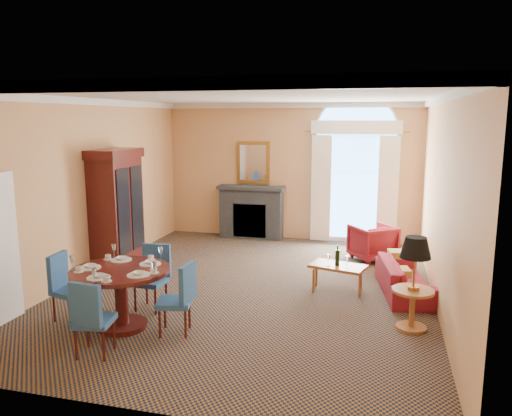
% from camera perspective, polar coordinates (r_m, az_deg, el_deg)
% --- Properties ---
extents(ground, '(7.50, 7.50, 0.00)m').
position_cam_1_polar(ground, '(8.59, -0.84, -9.14)').
color(ground, '#101934').
rests_on(ground, ground).
extents(room_envelope, '(6.04, 7.52, 3.45)m').
position_cam_1_polar(room_envelope, '(8.76, 0.11, 8.00)').
color(room_envelope, tan).
rests_on(room_envelope, ground).
extents(armoire, '(0.66, 1.17, 2.29)m').
position_cam_1_polar(armoire, '(9.77, -15.67, -0.45)').
color(armoire, '#3A100D').
rests_on(armoire, ground).
extents(dining_table, '(1.34, 1.34, 1.04)m').
position_cam_1_polar(dining_table, '(7.11, -15.20, -8.41)').
color(dining_table, '#3A100D').
rests_on(dining_table, ground).
extents(dining_chair_north, '(0.47, 0.48, 0.97)m').
position_cam_1_polar(dining_chair_north, '(7.77, -11.63, -7.19)').
color(dining_chair_north, navy).
rests_on(dining_chair_north, ground).
extents(dining_chair_south, '(0.50, 0.50, 0.97)m').
position_cam_1_polar(dining_chair_south, '(6.37, -18.44, -11.47)').
color(dining_chair_south, navy).
rests_on(dining_chair_south, ground).
extents(dining_chair_east, '(0.52, 0.52, 0.97)m').
position_cam_1_polar(dining_chair_east, '(6.78, -8.58, -9.72)').
color(dining_chair_east, navy).
rests_on(dining_chair_east, ground).
extents(dining_chair_west, '(0.54, 0.54, 0.97)m').
position_cam_1_polar(dining_chair_west, '(7.65, -21.02, -7.96)').
color(dining_chair_west, navy).
rests_on(dining_chair_west, ground).
extents(sofa, '(0.97, 1.87, 0.52)m').
position_cam_1_polar(sofa, '(8.65, 16.61, -7.64)').
color(sofa, maroon).
rests_on(sofa, ground).
extents(armchair, '(1.09, 1.09, 0.72)m').
position_cam_1_polar(armchair, '(10.43, 13.18, -3.85)').
color(armchair, maroon).
rests_on(armchair, ground).
extents(coffee_table, '(0.99, 0.71, 0.80)m').
position_cam_1_polar(coffee_table, '(8.43, 9.32, -6.64)').
color(coffee_table, '#AF6834').
rests_on(coffee_table, ground).
extents(side_table, '(0.56, 0.56, 1.27)m').
position_cam_1_polar(side_table, '(7.09, 17.64, -6.84)').
color(side_table, '#AF6834').
rests_on(side_table, ground).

